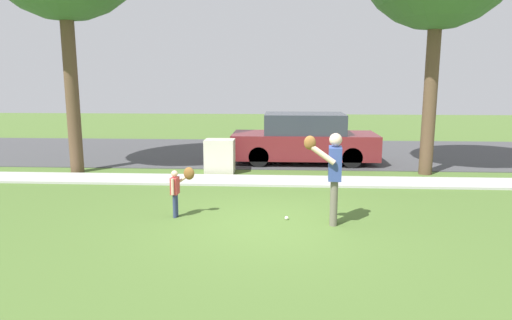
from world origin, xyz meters
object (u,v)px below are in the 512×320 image
at_px(person_child, 179,185).
at_px(parked_suv_maroon, 304,139).
at_px(baseball, 287,218).
at_px(utility_cabinet, 220,156).
at_px(person_adult, 333,169).

height_order(person_child, parked_suv_maroon, parked_suv_maroon).
bearing_deg(person_child, parked_suv_maroon, 70.51).
relative_size(baseball, parked_suv_maroon, 0.02).
height_order(utility_cabinet, parked_suv_maroon, parked_suv_maroon).
distance_m(person_adult, baseball, 1.37).
xyz_separation_m(person_child, parked_suv_maroon, (2.78, 6.11, 0.13)).
bearing_deg(baseball, person_child, 177.62).
xyz_separation_m(utility_cabinet, parked_suv_maroon, (2.57, 1.76, 0.29)).
xyz_separation_m(person_child, baseball, (2.16, -0.09, -0.62)).
relative_size(person_child, utility_cabinet, 1.01).
bearing_deg(baseball, person_adult, -15.14).
distance_m(person_adult, utility_cabinet, 5.47).
bearing_deg(parked_suv_maroon, person_child, -114.49).
xyz_separation_m(person_adult, baseball, (-0.85, 0.23, -1.04)).
distance_m(person_adult, parked_suv_maroon, 6.44).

